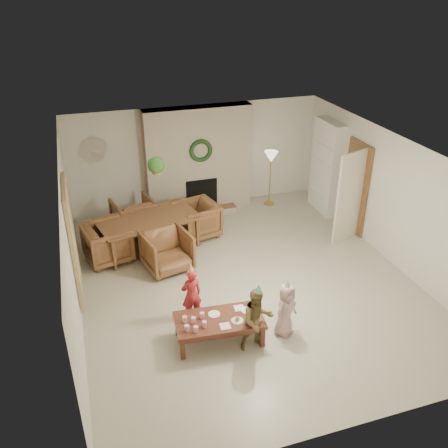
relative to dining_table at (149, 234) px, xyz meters
name	(u,v)px	position (x,y,z in m)	size (l,w,h in m)	color
floor	(246,280)	(1.50, -1.72, -0.35)	(7.00, 7.00, 0.00)	#B7B29E
ceiling	(249,154)	(1.50, -1.72, 2.15)	(7.00, 7.00, 0.00)	white
wall_back	(196,157)	(1.50, 1.78, 0.90)	(7.00, 7.00, 0.00)	silver
wall_front	(352,356)	(1.50, -5.22, 0.90)	(7.00, 7.00, 0.00)	silver
wall_left	(71,248)	(-1.50, -1.72, 0.90)	(7.00, 7.00, 0.00)	silver
wall_right	(393,200)	(4.50, -1.72, 0.90)	(7.00, 7.00, 0.00)	silver
fireplace_mass	(199,160)	(1.50, 1.58, 0.90)	(2.50, 0.40, 2.50)	#551716
fireplace_hearth	(204,212)	(1.50, 1.23, -0.29)	(1.60, 0.30, 0.12)	brown
fireplace_firebox	(201,194)	(1.50, 1.40, 0.10)	(0.75, 0.12, 0.75)	black
fireplace_wreath	(201,151)	(1.50, 1.35, 1.20)	(0.54, 0.54, 0.10)	#163B16
floor_lamp_base	(269,203)	(3.22, 1.28, -0.34)	(0.26, 0.26, 0.03)	gold
floor_lamp_post	(270,180)	(3.22, 1.28, 0.29)	(0.03, 0.03, 1.24)	gold
floor_lamp_shade	(271,157)	(3.22, 1.28, 0.89)	(0.33, 0.33, 0.28)	beige
bookshelf_carcass	(327,167)	(4.34, 0.58, 0.75)	(0.30, 1.00, 2.20)	white
bookshelf_shelf_a	(323,193)	(4.32, 0.58, 0.10)	(0.30, 0.92, 0.03)	white
bookshelf_shelf_b	(325,177)	(4.32, 0.58, 0.50)	(0.30, 0.92, 0.03)	white
bookshelf_shelf_c	(327,161)	(4.32, 0.58, 0.90)	(0.30, 0.92, 0.03)	white
bookshelf_shelf_d	(328,145)	(4.32, 0.58, 1.30)	(0.30, 0.92, 0.03)	white
books_row_lower	(326,190)	(4.30, 0.43, 0.24)	(0.20, 0.40, 0.24)	#A8351F
books_row_mid	(324,171)	(4.30, 0.63, 0.64)	(0.20, 0.44, 0.24)	#296698
books_row_upper	(329,157)	(4.30, 0.48, 1.03)	(0.20, 0.36, 0.22)	#A17522
door_frame	(356,188)	(4.46, -0.52, 0.67)	(0.05, 0.86, 2.04)	brown
door_leaf	(350,198)	(4.08, -0.90, 0.65)	(0.05, 0.80, 2.00)	beige
curtain_panel	(73,242)	(-1.46, -1.52, 0.90)	(0.06, 1.20, 2.00)	#C7B78D
dining_table	(149,234)	(0.00, 0.00, 0.00)	(2.01, 1.12, 0.71)	brown
dining_chair_near	(167,251)	(0.20, -0.86, 0.04)	(0.83, 0.86, 0.78)	brown
dining_chair_far	(134,216)	(-0.20, 0.86, 0.04)	(0.83, 0.86, 0.78)	brown
dining_chair_left	(108,243)	(-0.86, -0.20, 0.04)	(0.83, 0.86, 0.78)	brown
dining_chair_right	(197,220)	(1.08, 0.25, 0.04)	(0.83, 0.86, 0.78)	brown
hanging_plant_cord	(155,153)	(0.20, -0.22, 1.80)	(0.01, 0.01, 0.70)	tan
hanging_plant_pot	(156,171)	(0.20, -0.22, 1.45)	(0.16, 0.16, 0.12)	#986331
hanging_plant_foliage	(156,165)	(0.20, -0.22, 1.57)	(0.32, 0.32, 0.32)	#21551C
coffee_table_top	(219,320)	(0.54, -3.14, 0.03)	(1.36, 0.68, 0.06)	#552A1C
coffee_table_apron	(219,324)	(0.54, -3.14, -0.04)	(1.26, 0.58, 0.08)	#552A1C
coffee_leg_fl	(183,349)	(-0.10, -3.36, -0.18)	(0.07, 0.07, 0.36)	#552A1C
coffee_leg_fr	(262,337)	(1.13, -3.47, -0.18)	(0.07, 0.07, 0.36)	#552A1C
coffee_leg_bl	(178,325)	(-0.05, -2.81, -0.18)	(0.07, 0.07, 0.36)	#552A1C
coffee_leg_br	(252,314)	(1.18, -2.92, -0.18)	(0.07, 0.07, 0.36)	#552A1C
cup_a	(187,328)	(0.01, -3.25, 0.11)	(0.07, 0.07, 0.09)	white
cup_b	(185,319)	(0.02, -3.04, 0.11)	(0.07, 0.07, 0.09)	white
cup_c	(196,329)	(0.13, -3.31, 0.11)	(0.07, 0.07, 0.09)	white
cup_d	(194,320)	(0.15, -3.11, 0.11)	(0.07, 0.07, 0.09)	white
cup_e	(205,324)	(0.28, -3.24, 0.11)	(0.07, 0.07, 0.09)	white
cup_f	(202,315)	(0.30, -3.03, 0.11)	(0.07, 0.07, 0.09)	white
plate_a	(214,314)	(0.50, -3.01, 0.07)	(0.19, 0.19, 0.01)	white
plate_b	(237,320)	(0.79, -3.27, 0.07)	(0.19, 0.19, 0.01)	white
plate_c	(247,310)	(1.02, -3.08, 0.07)	(0.19, 0.19, 0.01)	white
food_scoop	(237,318)	(0.79, -3.27, 0.11)	(0.07, 0.07, 0.07)	tan
napkin_left	(225,326)	(0.58, -3.33, 0.07)	(0.16, 0.16, 0.01)	#FFBBCE
napkin_right	(239,308)	(0.92, -2.98, 0.07)	(0.16, 0.16, 0.01)	#FFBBCE
child_red	(191,295)	(0.27, -2.48, 0.12)	(0.35, 0.23, 0.95)	#A72327
party_hat_red	(190,268)	(0.27, -2.48, 0.64)	(0.13, 0.13, 0.18)	gold
child_plaid	(257,320)	(1.04, -3.46, 0.18)	(0.51, 0.40, 1.06)	#964829
party_hat_plaid	(259,289)	(1.04, -3.46, 0.74)	(0.13, 0.13, 0.17)	#50BB66
child_pink	(286,310)	(1.59, -3.29, 0.11)	(0.45, 0.29, 0.92)	#CDA4A8
party_hat_pink	(288,283)	(1.59, -3.29, 0.60)	(0.12, 0.12, 0.17)	silver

